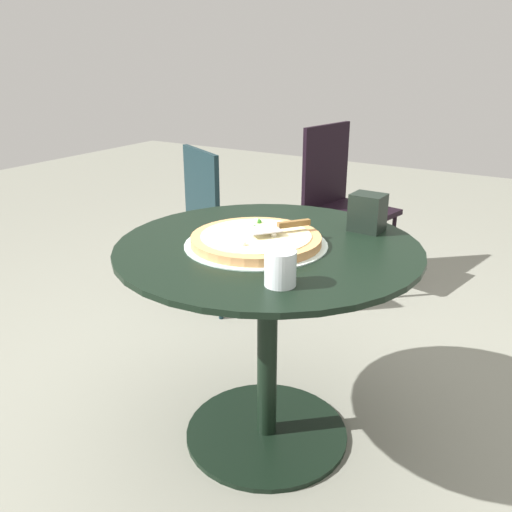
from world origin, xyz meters
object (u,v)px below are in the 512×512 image
at_px(patio_chair_near, 341,195).
at_px(pizza_server, 279,226).
at_px(pizza_on_tray, 256,240).
at_px(drinking_cup, 280,268).
at_px(patio_chair_far, 221,214).
at_px(napkin_dispenser, 368,212).
at_px(patio_table, 268,306).

bearing_deg(patio_chair_near, pizza_server, -164.58).
relative_size(pizza_on_tray, patio_chair_near, 0.49).
relative_size(drinking_cup, patio_chair_far, 0.11).
xyz_separation_m(pizza_on_tray, drinking_cup, (-0.23, -0.22, 0.03)).
xyz_separation_m(pizza_on_tray, patio_chair_near, (1.49, 0.34, -0.23)).
distance_m(napkin_dispenser, patio_chair_near, 1.33).
bearing_deg(patio_table, pizza_server, -39.31).
height_order(pizza_on_tray, napkin_dispenser, napkin_dispenser).
bearing_deg(patio_chair_far, patio_chair_near, -30.75).
xyz_separation_m(pizza_on_tray, pizza_server, (0.05, -0.05, 0.04)).
height_order(pizza_server, napkin_dispenser, napkin_dispenser).
bearing_deg(drinking_cup, pizza_server, 29.70).
xyz_separation_m(napkin_dispenser, patio_chair_near, (1.17, 0.58, -0.27)).
xyz_separation_m(patio_table, pizza_server, (0.03, -0.02, 0.27)).
bearing_deg(patio_table, napkin_dispenser, -35.88).
relative_size(patio_table, patio_chair_far, 1.14).
distance_m(patio_table, drinking_cup, 0.41).
bearing_deg(napkin_dispenser, pizza_server, 56.55).
height_order(patio_table, pizza_on_tray, pizza_on_tray).
xyz_separation_m(pizza_server, patio_chair_near, (1.43, 0.39, -0.26)).
relative_size(napkin_dispenser, patio_chair_far, 0.15).
xyz_separation_m(patio_chair_near, patio_chair_far, (-0.65, 0.39, -0.01)).
height_order(patio_chair_near, patio_chair_far, patio_chair_near).
bearing_deg(patio_chair_far, patio_table, -137.05).
bearing_deg(patio_chair_near, patio_chair_far, 149.25).
relative_size(patio_table, drinking_cup, 10.29).
xyz_separation_m(patio_table, patio_chair_far, (0.81, 0.76, -0.00)).
relative_size(patio_table, napkin_dispenser, 7.63).
xyz_separation_m(pizza_on_tray, patio_chair_far, (0.84, 0.73, -0.23)).
height_order(pizza_server, patio_chair_near, patio_chair_near).
bearing_deg(napkin_dispenser, drinking_cup, 89.45).
bearing_deg(napkin_dispenser, patio_chair_near, -61.38).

